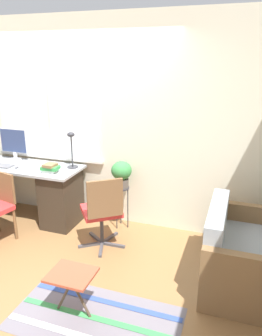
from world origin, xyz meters
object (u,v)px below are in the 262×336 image
at_px(monitor, 14,143).
at_px(plant_stand, 122,194).
at_px(folding_stool, 72,277).
at_px(book_stack, 50,168).
at_px(office_chair_swivel, 102,211).
at_px(potted_plant, 121,173).
at_px(mouse, 17,167).
at_px(desk_lamp, 72,145).
at_px(couch_loveseat, 242,258).

bearing_deg(monitor, plant_stand, -0.48).
bearing_deg(plant_stand, folding_stool, -84.53).
distance_m(monitor, book_stack, 0.86).
height_order(office_chair_swivel, folding_stool, office_chair_swivel).
distance_m(plant_stand, potted_plant, 0.29).
distance_m(book_stack, plant_stand, 0.98).
relative_size(mouse, book_stack, 0.30).
bearing_deg(book_stack, desk_lamp, 58.85).
bearing_deg(office_chair_swivel, potted_plant, -130.10).
bearing_deg(office_chair_swivel, book_stack, -53.62).
distance_m(desk_lamp, office_chair_swivel, 1.03).
bearing_deg(mouse, folding_stool, -41.01).
relative_size(potted_plant, folding_stool, 0.83).
bearing_deg(plant_stand, desk_lamp, -177.41).
bearing_deg(desk_lamp, plant_stand, 2.59).
height_order(mouse, plant_stand, mouse).
bearing_deg(couch_loveseat, folding_stool, 123.91).
bearing_deg(folding_stool, office_chair_swivel, 99.73).
relative_size(office_chair_swivel, folding_stool, 2.18).
bearing_deg(plant_stand, mouse, -167.43).
height_order(monitor, potted_plant, monitor).
xyz_separation_m(mouse, book_stack, (0.52, -0.00, 0.04)).
bearing_deg(mouse, potted_plant, 12.57).
bearing_deg(monitor, couch_loveseat, -12.71).
height_order(mouse, potted_plant, potted_plant).
relative_size(mouse, office_chair_swivel, 0.08).
bearing_deg(desk_lamp, folding_stool, -62.32).
relative_size(desk_lamp, folding_stool, 1.14).
bearing_deg(office_chair_swivel, plant_stand, -130.10).
distance_m(desk_lamp, plant_stand, 0.91).
xyz_separation_m(mouse, folding_stool, (1.53, -1.33, -0.42)).
xyz_separation_m(monitor, plant_stand, (1.63, -0.01, -0.54)).
xyz_separation_m(monitor, desk_lamp, (0.95, -0.04, 0.07)).
bearing_deg(office_chair_swivel, folding_stool, 62.59).
bearing_deg(mouse, plant_stand, 12.57).
height_order(office_chair_swivel, couch_loveseat, office_chair_swivel).
bearing_deg(folding_stool, book_stack, 127.33).
relative_size(desk_lamp, couch_loveseat, 0.43).
bearing_deg(folding_stool, plant_stand, 95.47).
xyz_separation_m(monitor, office_chair_swivel, (1.60, -0.57, -0.54)).
distance_m(desk_lamp, folding_stool, 1.94).
xyz_separation_m(couch_loveseat, potted_plant, (-1.54, 0.70, 0.48)).
xyz_separation_m(mouse, plant_stand, (1.37, 0.31, -0.32)).
distance_m(mouse, book_stack, 0.52).
xyz_separation_m(couch_loveseat, plant_stand, (-1.54, 0.70, 0.19)).
relative_size(desk_lamp, book_stack, 2.11).
distance_m(mouse, couch_loveseat, 2.98).
bearing_deg(monitor, mouse, -50.40).
bearing_deg(plant_stand, monitor, 179.52).
bearing_deg(potted_plant, book_stack, -160.03).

